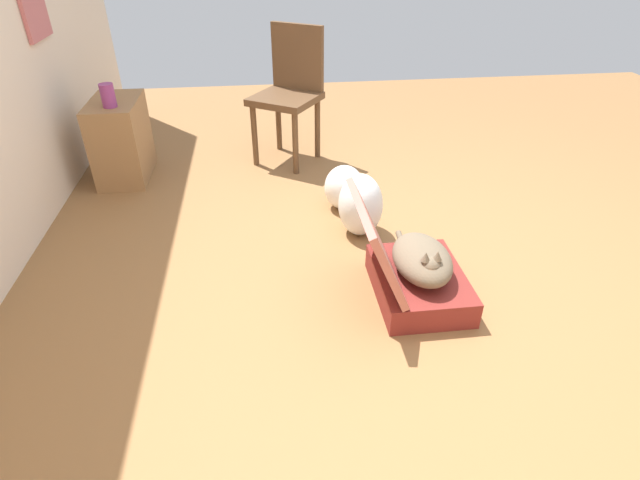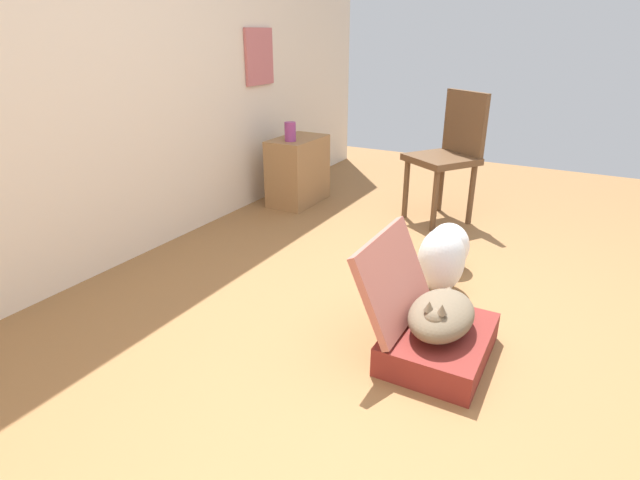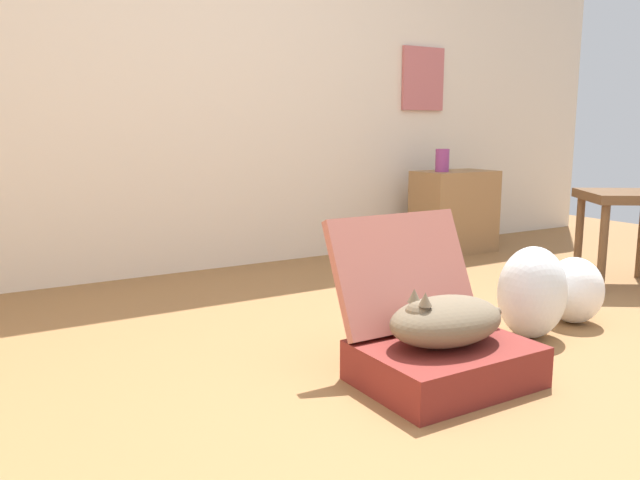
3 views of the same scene
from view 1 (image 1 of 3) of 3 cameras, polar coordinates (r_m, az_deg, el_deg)
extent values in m
plane|color=olive|center=(2.79, 12.09, -4.05)|extent=(7.68, 7.68, 0.00)
cube|color=#B95F60|center=(3.84, -29.84, 22.43)|extent=(0.37, 0.02, 0.44)
cube|color=maroon|center=(2.61, 11.09, -4.86)|extent=(0.57, 0.43, 0.14)
cube|color=#B26356|center=(2.40, 6.37, -0.13)|extent=(0.57, 0.21, 0.41)
ellipsoid|color=brown|center=(2.53, 11.45, -2.13)|extent=(0.43, 0.28, 0.16)
sphere|color=brown|center=(2.42, 12.34, -3.02)|extent=(0.10, 0.10, 0.10)
cone|color=brown|center=(2.39, 13.14, -1.74)|extent=(0.05, 0.05, 0.05)
cone|color=brown|center=(2.37, 11.88, -1.84)|extent=(0.05, 0.05, 0.05)
cylinder|color=brown|center=(2.69, 9.33, -0.56)|extent=(0.20, 0.03, 0.07)
ellipsoid|color=silver|center=(3.02, 4.60, 3.98)|extent=(0.30, 0.26, 0.39)
ellipsoid|color=white|center=(3.32, 2.74, 5.97)|extent=(0.24, 0.26, 0.30)
cube|color=olive|center=(3.98, -21.55, 10.50)|extent=(0.56, 0.33, 0.57)
cylinder|color=#8C387A|center=(3.74, -22.85, 14.82)|extent=(0.09, 0.09, 0.15)
cylinder|color=brown|center=(3.95, -7.41, 11.60)|extent=(0.04, 0.04, 0.47)
cylinder|color=brown|center=(3.77, -2.80, 10.81)|extent=(0.04, 0.04, 0.47)
cylinder|color=brown|center=(4.23, -4.71, 13.20)|extent=(0.04, 0.04, 0.47)
cylinder|color=brown|center=(4.07, -0.29, 12.49)|extent=(0.04, 0.04, 0.47)
cube|color=brown|center=(3.92, -3.95, 15.64)|extent=(0.62, 0.62, 0.05)
cube|color=brown|center=(4.02, -2.57, 19.96)|extent=(0.27, 0.37, 0.47)
camera|label=2|loc=(1.23, 77.93, -5.86)|focal=27.99mm
camera|label=3|loc=(2.47, 63.44, -4.92)|focal=35.56mm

